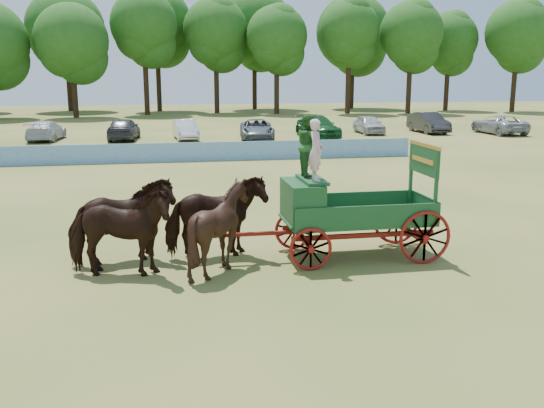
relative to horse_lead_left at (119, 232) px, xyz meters
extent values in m
plane|color=olive|center=(3.43, 1.20, -1.10)|extent=(160.00, 160.00, 0.00)
imported|color=black|center=(0.00, 0.00, 0.00)|extent=(2.77, 1.62, 2.20)
imported|color=black|center=(0.00, 1.10, 0.00)|extent=(2.82, 1.81, 2.20)
imported|color=black|center=(2.40, 0.00, 0.00)|extent=(2.27, 2.09, 2.20)
imported|color=black|center=(2.40, 1.10, 0.00)|extent=(2.74, 1.54, 2.20)
cube|color=maroon|center=(4.60, 0.55, -0.50)|extent=(0.12, 2.00, 0.12)
cube|color=maroon|center=(7.60, 0.55, -0.50)|extent=(0.12, 2.00, 0.12)
cube|color=maroon|center=(6.10, 0.00, -0.38)|extent=(3.80, 0.10, 0.12)
cube|color=maroon|center=(6.10, 1.10, -0.38)|extent=(3.80, 0.10, 0.12)
cube|color=maroon|center=(3.70, 0.55, -0.35)|extent=(2.80, 0.09, 0.09)
cube|color=#1A4F24|center=(6.10, 0.55, -0.10)|extent=(3.80, 1.80, 0.10)
cube|color=#1A4F24|center=(6.10, -0.33, 0.20)|extent=(3.80, 0.06, 0.55)
cube|color=#1A4F24|center=(6.10, 1.43, 0.20)|extent=(3.80, 0.06, 0.55)
cube|color=#1A4F24|center=(7.98, 0.55, 0.20)|extent=(0.06, 1.80, 0.55)
cube|color=#1A4F24|center=(4.60, 0.55, 0.45)|extent=(0.85, 1.70, 1.05)
cube|color=#1A4F24|center=(4.85, 0.55, 1.02)|extent=(0.55, 1.50, 0.08)
cube|color=#1A4F24|center=(4.22, 0.55, 0.25)|extent=(0.10, 1.60, 0.65)
cube|color=#1A4F24|center=(4.40, 0.55, -0.05)|extent=(0.55, 1.60, 0.06)
cube|color=#1A4F24|center=(7.90, -0.25, 0.85)|extent=(0.08, 0.08, 1.80)
cube|color=#1A4F24|center=(7.90, 1.35, 0.85)|extent=(0.08, 0.08, 1.80)
cube|color=#1A4F24|center=(7.90, 0.55, 1.45)|extent=(0.07, 1.75, 0.75)
cube|color=gold|center=(7.90, 0.55, 1.85)|extent=(0.08, 1.80, 0.09)
cube|color=gold|center=(7.86, 0.55, 1.45)|extent=(0.02, 1.30, 0.12)
torus|color=maroon|center=(4.60, -0.40, -0.55)|extent=(1.09, 0.09, 1.09)
torus|color=maroon|center=(4.60, 1.50, -0.55)|extent=(1.09, 0.09, 1.09)
torus|color=maroon|center=(7.60, -0.40, -0.40)|extent=(1.39, 0.09, 1.39)
torus|color=maroon|center=(7.60, 1.50, -0.40)|extent=(1.39, 0.09, 1.39)
imported|color=#E9B2C4|center=(4.85, 0.20, 1.83)|extent=(0.37, 0.56, 1.54)
imported|color=#245D23|center=(4.85, 0.90, 1.87)|extent=(0.61, 0.79, 1.62)
cube|color=#205FB2|center=(2.43, 19.20, -0.57)|extent=(26.00, 0.08, 1.05)
imported|color=silver|center=(-7.07, 31.85, -0.38)|extent=(2.43, 5.08, 1.43)
imported|color=#333338|center=(-1.53, 31.02, -0.28)|extent=(2.39, 4.98, 1.64)
imported|color=silver|center=(2.91, 30.69, -0.38)|extent=(1.86, 4.45, 1.43)
imported|color=slate|center=(8.11, 30.02, -0.38)|extent=(2.92, 5.39, 1.44)
imported|color=#144C1E|center=(12.86, 30.37, -0.31)|extent=(2.82, 5.63, 1.57)
imported|color=#B2B2B7|center=(17.63, 32.35, -0.37)|extent=(1.84, 4.34, 1.47)
imported|color=#262628|center=(22.63, 32.12, -0.27)|extent=(1.79, 5.02, 1.65)
imported|color=#999EA5|center=(27.81, 30.29, -0.35)|extent=(2.68, 5.49, 1.50)
cylinder|color=#382314|center=(-7.88, 55.13, 1.12)|extent=(0.60, 0.60, 4.43)
sphere|color=#205115|center=(-7.88, 55.13, 7.07)|extent=(7.86, 7.86, 7.86)
cylinder|color=#382314|center=(-0.30, 58.49, 1.68)|extent=(0.60, 0.60, 5.55)
sphere|color=#205115|center=(-0.30, 58.49, 9.13)|extent=(7.55, 7.55, 7.55)
cylinder|color=#382314|center=(8.00, 60.03, 1.53)|extent=(0.60, 0.60, 5.26)
sphere|color=#205115|center=(8.00, 60.03, 8.58)|extent=(7.73, 7.73, 7.73)
cylinder|color=#382314|center=(14.88, 57.38, 1.34)|extent=(0.60, 0.60, 4.88)
sphere|color=#205115|center=(14.88, 57.38, 7.89)|extent=(7.16, 7.16, 7.16)
cylinder|color=#382314|center=(23.30, 56.13, 1.57)|extent=(0.60, 0.60, 5.34)
sphere|color=#205115|center=(23.30, 56.13, 8.74)|extent=(6.87, 6.87, 6.87)
cylinder|color=#382314|center=(30.67, 55.38, 1.46)|extent=(0.60, 0.60, 5.11)
sphere|color=#205115|center=(30.67, 55.38, 8.32)|extent=(7.46, 7.46, 7.46)
cylinder|color=#382314|center=(37.70, 59.74, 1.31)|extent=(0.60, 0.60, 4.82)
sphere|color=#205115|center=(37.70, 59.74, 7.78)|extent=(7.12, 7.12, 7.12)
cylinder|color=#382314|center=(44.68, 55.70, 1.53)|extent=(0.60, 0.60, 5.25)
sphere|color=#205115|center=(44.68, 55.70, 8.57)|extent=(7.90, 7.90, 7.90)
cylinder|color=#382314|center=(-10.02, 66.94, 1.64)|extent=(0.60, 0.60, 5.47)
sphere|color=#205115|center=(-10.02, 66.94, 8.97)|extent=(9.68, 9.68, 9.68)
cylinder|color=#382314|center=(1.15, 64.94, 1.86)|extent=(0.60, 0.60, 5.92)
sphere|color=#205115|center=(1.15, 64.94, 9.81)|extent=(8.69, 8.69, 8.69)
cylinder|color=#382314|center=(13.70, 66.75, 1.83)|extent=(0.60, 0.60, 5.85)
sphere|color=#205115|center=(13.70, 66.75, 9.69)|extent=(9.75, 9.75, 9.75)
cylinder|color=#382314|center=(27.00, 66.13, 1.64)|extent=(0.60, 0.60, 5.47)
sphere|color=#205115|center=(27.00, 66.13, 8.98)|extent=(9.94, 9.94, 9.94)
camera|label=1|loc=(1.05, -14.35, 3.72)|focal=40.00mm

